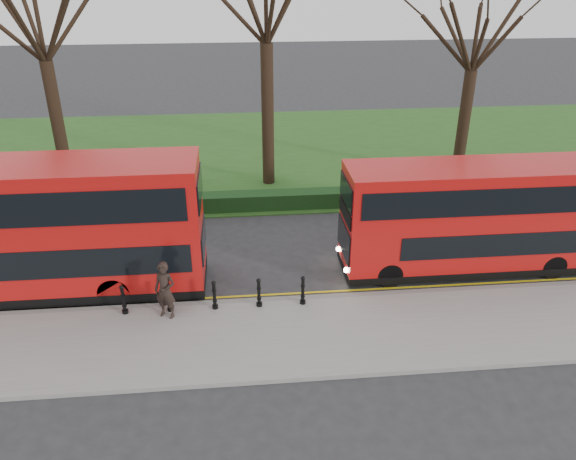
{
  "coord_description": "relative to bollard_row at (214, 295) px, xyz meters",
  "views": [
    {
      "loc": [
        0.39,
        -17.0,
        10.77
      ],
      "look_at": [
        2.08,
        0.5,
        2.0
      ],
      "focal_mm": 35.0,
      "sensor_mm": 36.0,
      "label": 1
    }
  ],
  "objects": [
    {
      "name": "grass_verge",
      "position": [
        0.53,
        16.35,
        -0.62
      ],
      "size": [
        60.0,
        18.0,
        0.06
      ],
      "primitive_type": "cube",
      "color": "#254F1A",
      "rests_on": "ground"
    },
    {
      "name": "yellow_line_outer",
      "position": [
        0.53,
        0.65,
        -0.64
      ],
      "size": [
        60.0,
        0.1,
        0.01
      ],
      "primitive_type": "cube",
      "color": "yellow",
      "rests_on": "ground"
    },
    {
      "name": "bus_lead",
      "position": [
        -6.25,
        1.9,
        1.72
      ],
      "size": [
        11.8,
        2.71,
        4.7
      ],
      "color": "#B3110F",
      "rests_on": "ground"
    },
    {
      "name": "tree_right",
      "position": [
        12.53,
        11.35,
        6.65
      ],
      "size": [
        6.44,
        6.44,
        10.06
      ],
      "color": "black",
      "rests_on": "ground"
    },
    {
      "name": "hedge",
      "position": [
        0.53,
        8.15,
        -0.25
      ],
      "size": [
        60.0,
        0.9,
        0.8
      ],
      "primitive_type": "cube",
      "color": "black",
      "rests_on": "ground"
    },
    {
      "name": "bus_rear",
      "position": [
        9.75,
        2.04,
        1.4
      ],
      "size": [
        10.22,
        2.35,
        4.06
      ],
      "color": "#B3110F",
      "rests_on": "ground"
    },
    {
      "name": "bollard_row",
      "position": [
        0.0,
        0.0,
        0.0
      ],
      "size": [
        5.99,
        0.15,
        1.0
      ],
      "color": "black",
      "rests_on": "pavement"
    },
    {
      "name": "tree_left",
      "position": [
        -7.47,
        11.35,
        7.72
      ],
      "size": [
        7.37,
        7.37,
        11.52
      ],
      "color": "black",
      "rests_on": "ground"
    },
    {
      "name": "pavement",
      "position": [
        0.53,
        -1.65,
        -0.57
      ],
      "size": [
        60.0,
        4.0,
        0.15
      ],
      "primitive_type": "cube",
      "color": "gray",
      "rests_on": "ground"
    },
    {
      "name": "kerb",
      "position": [
        0.53,
        0.35,
        -0.57
      ],
      "size": [
        60.0,
        0.25,
        0.16
      ],
      "primitive_type": "cube",
      "color": "slate",
      "rests_on": "ground"
    },
    {
      "name": "yellow_line_inner",
      "position": [
        0.53,
        0.85,
        -0.64
      ],
      "size": [
        60.0,
        0.1,
        0.01
      ],
      "primitive_type": "cube",
      "color": "yellow",
      "rests_on": "ground"
    },
    {
      "name": "ground",
      "position": [
        0.53,
        1.35,
        -0.65
      ],
      "size": [
        120.0,
        120.0,
        0.0
      ],
      "primitive_type": "plane",
      "color": "#28282B",
      "rests_on": "ground"
    },
    {
      "name": "pedestrian",
      "position": [
        -1.52,
        -0.3,
        0.48
      ],
      "size": [
        0.84,
        0.71,
        1.96
      ],
      "primitive_type": "imported",
      "rotation": [
        0.0,
        0.0,
        -0.39
      ],
      "color": "black",
      "rests_on": "pavement"
    }
  ]
}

